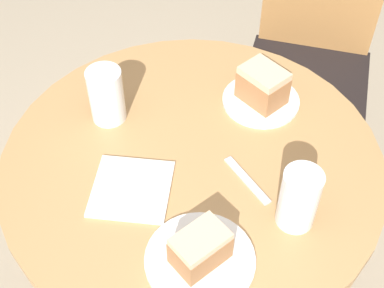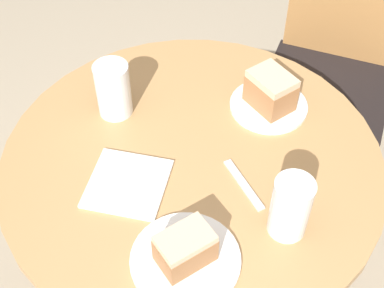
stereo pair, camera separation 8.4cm
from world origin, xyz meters
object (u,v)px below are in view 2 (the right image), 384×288
object	(u,v)px
chair	(333,64)
cake_slice_near	(271,90)
cake_slice_far	(185,248)
plate_far	(185,260)
glass_lemonade	(114,92)
glass_water	(290,210)
plate_near	(269,106)

from	to	relation	value
chair	cake_slice_near	bearing A→B (deg)	-100.04
cake_slice_near	cake_slice_far	bearing A→B (deg)	-86.65
plate_far	cake_slice_far	distance (m)	0.04
cake_slice_far	chair	bearing A→B (deg)	90.10
chair	glass_lemonade	xyz separation A→B (m)	(-0.35, -0.78, 0.34)
glass_water	chair	bearing A→B (deg)	99.17
chair	glass_lemonade	size ratio (longest dim) A/B	6.78
chair	cake_slice_near	world-z (taller)	chair
cake_slice_near	cake_slice_far	xyz separation A→B (m)	(0.03, -0.48, -0.01)
cake_slice_far	glass_lemonade	xyz separation A→B (m)	(-0.36, 0.29, 0.01)
chair	cake_slice_far	world-z (taller)	chair
chair	cake_slice_near	size ratio (longest dim) A/B	7.06
glass_lemonade	glass_water	world-z (taller)	glass_water
chair	glass_water	bearing A→B (deg)	-88.32
chair	glass_lemonade	world-z (taller)	chair
chair	glass_water	xyz separation A→B (m)	(0.15, -0.90, 0.34)
cake_slice_near	glass_lemonade	distance (m)	0.38
cake_slice_far	glass_water	xyz separation A→B (m)	(0.14, 0.17, 0.01)
cake_slice_near	plate_near	bearing A→B (deg)	0.00
cake_slice_near	glass_water	distance (m)	0.36
chair	cake_slice_far	distance (m)	1.12
plate_near	cake_slice_near	bearing A→B (deg)	180.00
plate_near	glass_lemonade	xyz separation A→B (m)	(-0.33, -0.19, 0.06)
cake_slice_near	plate_far	bearing A→B (deg)	-86.65
plate_near	glass_water	xyz separation A→B (m)	(0.17, -0.31, 0.06)
cake_slice_far	glass_lemonade	size ratio (longest dim) A/B	0.91
chair	plate_near	size ratio (longest dim) A/B	4.90
cake_slice_near	glass_water	bearing A→B (deg)	-61.20
cake_slice_far	glass_water	distance (m)	0.22
cake_slice_far	glass_lemonade	distance (m)	0.46
plate_near	cake_slice_far	bearing A→B (deg)	-86.65
plate_near	plate_far	size ratio (longest dim) A/B	0.89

